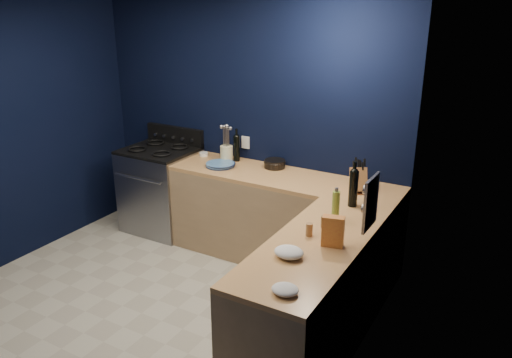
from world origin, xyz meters
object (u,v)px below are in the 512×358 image
Objects in this scene: plate_stack at (220,165)px; crouton_bag at (333,231)px; utensil_crock at (227,154)px; knife_block at (358,179)px; gas_range at (161,191)px.

plate_stack is 1.31× the size of crouton_bag.
utensil_crock is 0.79× the size of knife_block.
crouton_bag reaches higher than gas_range.
knife_block reaches higher than plate_stack.
knife_block is (1.44, 0.06, 0.09)m from plate_stack.
plate_stack is 1.77× the size of utensil_crock.
utensil_crock is (0.80, 0.15, 0.52)m from gas_range.
gas_range is at bearing 177.56° from plate_stack.
knife_block is (2.28, 0.02, 0.54)m from gas_range.
gas_range is at bearing 142.67° from crouton_bag.
crouton_bag is (0.21, -1.12, 0.01)m from knife_block.
knife_block is 0.94× the size of crouton_bag.
utensil_crock is at bearing 102.46° from plate_stack.
utensil_crock is at bearing 142.65° from knife_block.
knife_block is at bearing -4.91° from utensil_crock.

